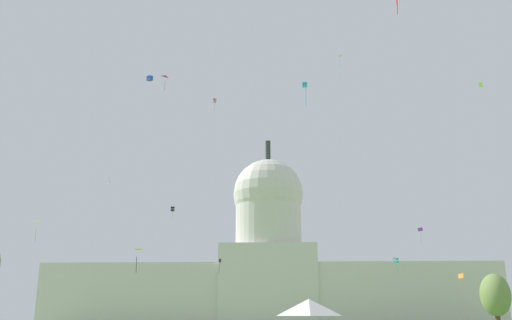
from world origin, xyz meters
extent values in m
cube|color=beige|center=(-40.44, 162.03, 9.85)|extent=(72.16, 22.01, 19.70)
cube|color=beige|center=(31.72, 162.03, 9.85)|extent=(72.16, 22.01, 19.70)
cube|color=beige|center=(-4.36, 162.03, 12.79)|extent=(30.88, 24.21, 25.57)
cylinder|color=beige|center=(-4.36, 162.03, 34.54)|extent=(22.01, 22.01, 17.93)
sphere|color=beige|center=(-4.36, 162.03, 43.50)|extent=(23.75, 23.75, 23.75)
cylinder|color=#2D3833|center=(-4.36, 162.03, 58.90)|extent=(1.80, 1.80, 7.05)
pyramid|color=white|center=(4.14, 63.66, 4.73)|extent=(7.12, 6.82, 2.50)
ellipsoid|color=olive|center=(38.38, 80.89, 7.11)|extent=(5.40, 6.63, 7.54)
cube|color=black|center=(-30.29, 128.35, 31.88)|extent=(1.28, 1.26, 0.51)
cube|color=black|center=(-30.29, 128.35, 32.63)|extent=(1.28, 1.26, 0.51)
cylinder|color=#8CD133|center=(-30.23, 128.35, 30.67)|extent=(0.16, 0.36, 1.93)
pyramid|color=white|center=(12.78, 84.88, 56.66)|extent=(1.07, 1.22, 0.27)
cylinder|color=#33BCDB|center=(12.88, 85.02, 54.94)|extent=(0.24, 0.36, 2.19)
pyramid|color=#D1339E|center=(-23.87, 83.35, 52.11)|extent=(1.43, 1.33, 0.30)
cylinder|color=#D1339E|center=(-24.03, 83.55, 50.23)|extent=(0.16, 0.29, 2.18)
pyramid|color=gold|center=(-39.71, 64.61, 17.96)|extent=(1.74, 1.39, 0.21)
cylinder|color=gold|center=(-39.91, 64.92, 16.16)|extent=(0.15, 0.14, 2.16)
cube|color=blue|center=(-28.87, 89.59, 54.30)|extent=(1.47, 1.49, 0.59)
cube|color=blue|center=(-28.87, 89.59, 54.87)|extent=(1.47, 1.49, 0.59)
pyramid|color=yellow|center=(-20.69, 54.85, 12.16)|extent=(1.13, 1.38, 0.18)
cylinder|color=black|center=(-20.35, 54.71, 10.44)|extent=(0.18, 0.41, 2.28)
cube|color=#8CD133|center=(37.81, 74.70, 45.28)|extent=(0.58, 0.40, 0.97)
cube|color=pink|center=(-16.62, 108.31, 56.25)|extent=(1.11, 1.08, 0.49)
cube|color=pink|center=(-16.62, 108.31, 56.77)|extent=(1.11, 1.08, 0.49)
cylinder|color=pink|center=(-16.52, 108.31, 54.70)|extent=(0.33, 0.29, 2.69)
cube|color=green|center=(19.72, 134.98, 15.15)|extent=(0.20, 1.11, 1.23)
cylinder|color=red|center=(12.26, 27.19, 33.62)|extent=(0.13, 0.13, 1.22)
cube|color=orange|center=(34.62, 87.37, 10.90)|extent=(0.93, 1.08, 1.06)
cylinder|color=orange|center=(34.56, 87.37, 9.03)|extent=(0.38, 0.12, 2.77)
cube|color=#33BCDB|center=(3.51, 45.46, 33.17)|extent=(0.68, 0.72, 0.40)
cube|color=#33BCDB|center=(3.51, 45.46, 33.52)|extent=(0.68, 0.72, 0.40)
cylinder|color=#33BCDB|center=(3.61, 45.46, 31.59)|extent=(0.07, 0.13, 2.86)
cube|color=teal|center=(28.41, 117.72, 16.48)|extent=(1.44, 1.44, 0.56)
cube|color=teal|center=(28.41, 117.72, 17.18)|extent=(1.44, 1.44, 0.56)
cylinder|color=teal|center=(28.59, 117.72, 14.81)|extent=(0.34, 0.34, 2.87)
cube|color=purple|center=(30.00, 97.21, 21.45)|extent=(1.06, 0.68, 0.84)
cylinder|color=pink|center=(29.99, 97.21, 19.75)|extent=(0.11, 0.30, 2.66)
cube|color=black|center=(-16.93, 130.19, 18.12)|extent=(0.62, 0.29, 0.98)
cylinder|color=black|center=(-17.06, 130.19, 16.09)|extent=(0.44, 0.44, 3.11)
cube|color=white|center=(-38.45, 96.22, 33.04)|extent=(0.34, 0.97, 1.36)
cylinder|color=white|center=(-38.63, 96.22, 31.10)|extent=(0.34, 0.25, 2.57)
camera|label=1|loc=(0.23, -23.94, 3.47)|focal=39.13mm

